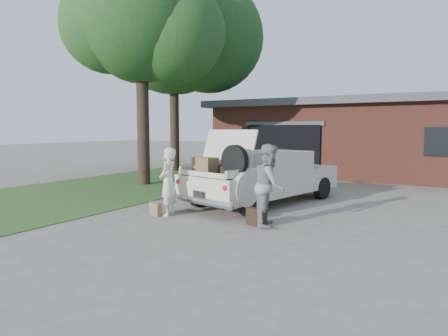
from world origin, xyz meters
The scene contains 10 objects.
ground centered at (0.00, 0.00, 0.00)m, with size 90.00×90.00×0.00m, color gray.
grass_strip centered at (-5.50, 3.00, 0.01)m, with size 6.00×16.00×0.02m, color #2D4C1E.
house centered at (0.98, 11.47, 1.67)m, with size 12.80×7.80×3.30m.
tree_left centered at (-4.99, 3.35, 5.86)m, with size 5.57×4.84×8.55m.
tree_back centered at (-6.91, 7.73, 6.78)m, with size 7.87×6.84×10.50m.
sedan centered at (0.28, 2.23, 0.74)m, with size 2.96×5.29×2.03m.
woman_left centered at (-0.98, -0.34, 0.80)m, with size 0.59×0.38×1.61m, color silver.
woman_right centered at (1.49, -0.02, 0.87)m, with size 0.84×0.66×1.74m, color gray.
suitcase_left centered at (-1.21, -0.53, 0.16)m, with size 0.40×0.13×0.31m, color #906D49.
suitcase_right centered at (1.27, -0.20, 0.19)m, with size 0.49×0.15×0.38m, color black.
Camera 1 is at (4.92, -7.68, 2.06)m, focal length 32.00 mm.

